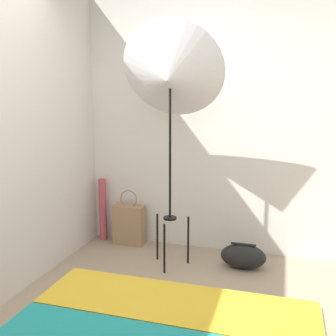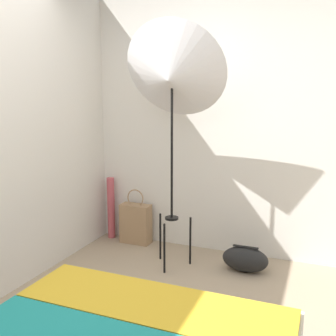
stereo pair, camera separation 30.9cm
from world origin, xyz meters
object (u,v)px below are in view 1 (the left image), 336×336
at_px(tote_bag, 129,224).
at_px(paper_roll, 103,209).
at_px(photo_umbrella, 170,76).
at_px(duffel_bag, 243,256).

xyz_separation_m(tote_bag, paper_roll, (-0.33, 0.04, 0.12)).
height_order(photo_umbrella, tote_bag, photo_umbrella).
bearing_deg(paper_roll, photo_umbrella, -25.84).
distance_m(photo_umbrella, paper_roll, 1.72).
height_order(duffel_bag, paper_roll, paper_roll).
distance_m(duffel_bag, paper_roll, 1.61).
xyz_separation_m(photo_umbrella, duffel_bag, (0.67, 0.13, -1.63)).
relative_size(tote_bag, duffel_bag, 1.43).
height_order(photo_umbrella, duffel_bag, photo_umbrella).
bearing_deg(photo_umbrella, tote_bag, 145.53).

